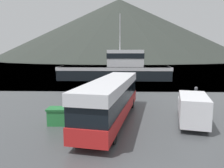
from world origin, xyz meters
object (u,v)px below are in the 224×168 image
(delivery_van, at_px, (192,108))
(fishing_boat, at_px, (117,69))
(small_boat, at_px, (121,73))
(tour_bus, at_px, (112,98))
(storage_bin, at_px, (58,116))

(delivery_van, relative_size, fishing_boat, 0.29)
(delivery_van, bearing_deg, fishing_boat, 116.32)
(delivery_van, xyz_separation_m, fishing_boat, (-5.95, 26.80, 0.93))
(fishing_boat, height_order, small_boat, fishing_boat)
(fishing_boat, bearing_deg, tour_bus, -179.45)
(storage_bin, height_order, small_boat, storage_bin)
(storage_bin, bearing_deg, fishing_boat, 81.36)
(delivery_van, distance_m, fishing_boat, 27.47)
(fishing_boat, bearing_deg, storage_bin, 172.26)
(delivery_van, distance_m, small_boat, 36.65)
(small_boat, bearing_deg, storage_bin, 142.25)
(tour_bus, distance_m, delivery_van, 6.17)
(fishing_boat, distance_m, small_boat, 9.67)
(tour_bus, height_order, small_boat, tour_bus)
(delivery_van, distance_m, storage_bin, 10.14)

